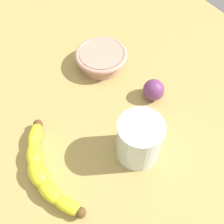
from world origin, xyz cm
name	(u,v)px	position (x,y,z in cm)	size (l,w,h in cm)	color
wooden_tabletop	(75,143)	(0.00, 0.00, 1.50)	(120.00, 120.00, 3.00)	#A48B4B
banana	(44,171)	(8.42, 3.85, 4.82)	(7.81, 23.08, 3.64)	yellow
smoothie_glass	(139,140)	(-9.72, 9.78, 7.96)	(8.81, 8.81, 10.12)	silver
ceramic_bowl	(101,58)	(-16.74, -15.53, 5.50)	(13.22, 13.22, 4.15)	tan
plum_fruit	(155,91)	(-21.34, 0.38, 5.51)	(5.03, 5.03, 5.03)	#6B3360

